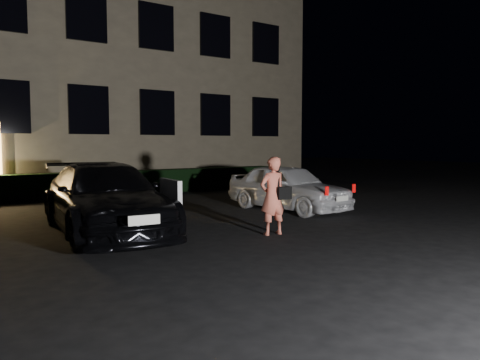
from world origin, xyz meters
TOP-DOWN VIEW (x-y plane):
  - ground at (0.00, 0.00)m, footprint 80.00×80.00m
  - building at (-0.00, 14.99)m, footprint 20.00×8.11m
  - hedge at (0.00, 10.50)m, footprint 15.00×0.70m
  - sedan at (-1.87, 3.77)m, footprint 2.42×5.08m
  - hatch at (3.31, 4.13)m, footprint 1.87×3.88m
  - man at (0.79, 1.64)m, footprint 0.65×0.41m

SIDE VIEW (x-z plane):
  - ground at x=0.00m, z-range 0.00..0.00m
  - hedge at x=0.00m, z-range 0.00..0.85m
  - hatch at x=3.31m, z-range 0.00..1.28m
  - sedan at x=-1.87m, z-range 0.00..1.41m
  - man at x=0.79m, z-range 0.00..1.56m
  - building at x=0.00m, z-range 0.00..12.00m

